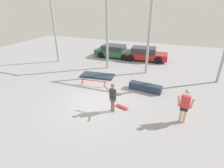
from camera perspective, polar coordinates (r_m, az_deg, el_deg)
ground_plane at (r=10.28m, az=-5.13°, el=-6.28°), size 36.00×36.00×0.00m
skateboarder at (r=9.07m, az=0.24°, el=-3.89°), size 1.23×0.72×1.65m
skateboard at (r=9.82m, az=3.31°, el=-7.41°), size 0.80×0.45×0.08m
grind_box at (r=11.77m, az=10.81°, el=-1.07°), size 2.18×0.77×0.47m
manual_pad at (r=13.93m, az=-4.73°, el=2.76°), size 2.68×1.37×0.13m
grind_rail at (r=12.30m, az=-6.15°, el=0.87°), size 2.02×0.27×0.42m
canopy_support_left at (r=16.21m, az=-10.76°, el=18.38°), size 5.48×0.20×5.86m
canopy_support_right at (r=13.89m, az=23.33°, el=15.82°), size 5.48×0.20×5.86m
parked_car_green at (r=18.98m, az=0.95°, el=10.65°), size 4.19×2.06×1.26m
parked_car_red at (r=18.19m, az=10.64°, el=9.64°), size 4.44×2.19×1.29m
bystander at (r=8.92m, az=22.69°, el=-6.21°), size 0.78×0.25×1.79m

